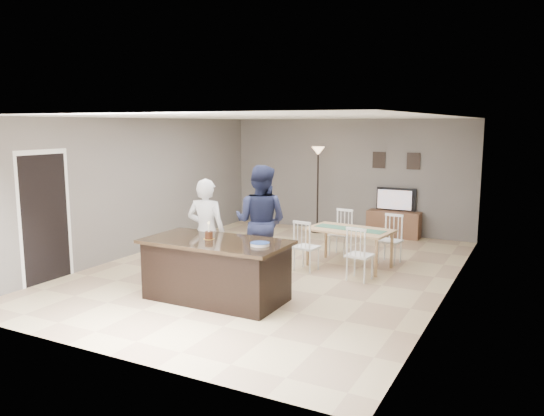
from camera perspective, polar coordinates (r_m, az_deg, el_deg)
The scene contains 14 objects.
floor at distance 9.54m, azimuth 0.02°, elevation -6.68°, with size 8.00×8.00×0.00m, color #CFB484.
room_shell at distance 9.23m, azimuth 0.02°, elevation 3.40°, with size 8.00×8.00×8.00m.
kitchen_island at distance 7.92m, azimuth -6.01°, elevation -6.62°, with size 2.15×1.10×0.90m.
tv_console at distance 12.52m, azimuth 12.94°, elevation -1.70°, with size 1.20×0.40×0.60m, color brown.
television at distance 12.49m, azimuth 13.11°, elevation 0.89°, with size 0.91×0.12×0.53m, color black.
tv_screen_glow at distance 12.41m, azimuth 13.02°, elevation 0.87°, with size 0.78×0.78×0.00m, color orange.
picture_frames at distance 12.54m, azimuth 13.19°, elevation 4.99°, with size 1.10×0.02×0.38m.
doorway at distance 9.38m, azimuth -23.28°, elevation 0.17°, with size 0.00×2.10×2.65m.
woman at distance 8.57m, azimuth -7.08°, elevation -2.61°, with size 0.63×0.41×1.73m, color silver.
man at distance 8.90m, azimuth -1.24°, elevation -1.50°, with size 0.93×0.73×1.91m, color #1B203C.
birthday_cake at distance 7.90m, azimuth -6.81°, elevation -2.90°, with size 0.16×0.16×0.25m.
plate_stack at distance 7.43m, azimuth -1.31°, elevation -3.90°, with size 0.28×0.28×0.04m.
dining_table at distance 9.73m, azimuth 8.34°, elevation -2.94°, with size 1.62×1.85×0.91m.
floor_lamp at distance 12.63m, azimuth 4.96°, elevation 4.50°, with size 0.31×0.31×2.05m.
Camera 1 is at (4.22, -8.16, 2.59)m, focal length 35.00 mm.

